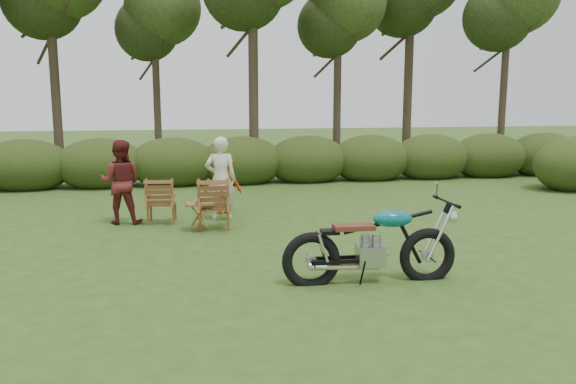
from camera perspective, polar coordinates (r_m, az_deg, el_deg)
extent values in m
plane|color=#294517|center=(8.08, 2.50, -8.29)|extent=(80.00, 80.00, 0.00)
cylinder|color=#33291B|center=(18.98, -22.72, 12.13)|extent=(0.28, 0.28, 7.20)
cylinder|color=#33291B|center=(19.71, -13.25, 11.16)|extent=(0.24, 0.24, 6.30)
sphere|color=#293815|center=(19.88, -13.47, 16.81)|extent=(2.52, 2.52, 2.52)
cylinder|color=#33291B|center=(17.69, -3.56, 13.81)|extent=(0.30, 0.30, 7.65)
cylinder|color=#33291B|center=(19.35, 5.05, 11.67)|extent=(0.26, 0.26, 6.48)
sphere|color=#293815|center=(19.53, 5.14, 17.59)|extent=(2.59, 2.59, 2.59)
cylinder|color=#33291B|center=(21.42, 12.19, 13.20)|extent=(0.32, 0.32, 7.92)
cylinder|color=#33291B|center=(20.58, 21.15, 11.45)|extent=(0.24, 0.24, 6.84)
sphere|color=#293815|center=(20.79, 21.51, 17.31)|extent=(2.74, 2.74, 2.74)
ellipsoid|color=#233212|center=(17.11, -25.13, 2.37)|extent=(2.52, 1.68, 1.51)
ellipsoid|color=#233212|center=(16.73, -18.47, 2.64)|extent=(2.52, 1.68, 1.51)
ellipsoid|color=#233212|center=(16.59, -11.60, 2.88)|extent=(2.52, 1.68, 1.51)
ellipsoid|color=#233212|center=(16.68, -4.71, 3.07)|extent=(2.52, 1.68, 1.51)
ellipsoid|color=#233212|center=(17.02, 2.01, 3.22)|extent=(2.52, 1.68, 1.51)
ellipsoid|color=#233212|center=(17.57, 8.39, 3.32)|extent=(2.52, 1.68, 1.51)
ellipsoid|color=#233212|center=(18.33, 14.31, 3.38)|extent=(2.52, 1.68, 1.51)
ellipsoid|color=#233212|center=(19.27, 19.70, 3.40)|extent=(2.52, 1.68, 1.51)
ellipsoid|color=#233212|center=(20.36, 24.56, 3.39)|extent=(2.52, 1.68, 1.51)
imported|color=beige|center=(10.68, -9.12, -0.83)|extent=(0.12, 0.12, 0.09)
imported|color=beige|center=(11.66, -6.77, -2.83)|extent=(0.64, 0.43, 1.72)
imported|color=#5D1C1A|center=(11.75, -16.44, -3.06)|extent=(0.90, 0.74, 1.67)
imported|color=#BC3C11|center=(12.31, -6.57, -2.18)|extent=(0.93, 0.66, 1.32)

